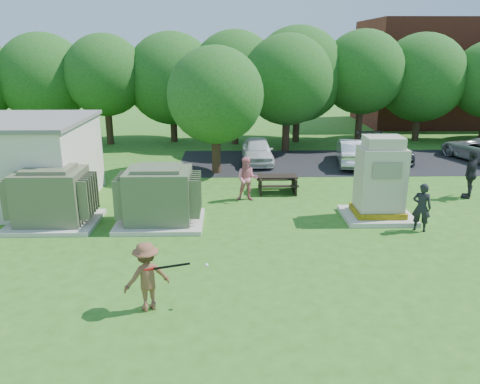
{
  "coord_description": "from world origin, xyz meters",
  "views": [
    {
      "loc": [
        -0.33,
        -11.0,
        5.97
      ],
      "look_at": [
        0.0,
        4.0,
        1.3
      ],
      "focal_mm": 35.0,
      "sensor_mm": 36.0,
      "label": 1
    }
  ],
  "objects_px": {
    "batter": "(147,277)",
    "person_at_picnic": "(247,179)",
    "car_silver_a": "(353,152)",
    "picnic_table": "(277,182)",
    "car_white": "(257,151)",
    "transformer_right": "(159,197)",
    "person_by_generator": "(422,207)",
    "generator_cabinet": "(380,183)",
    "transformer_left": "(52,198)",
    "car_dark": "(385,148)",
    "person_walking_right": "(471,174)"
  },
  "relations": [
    {
      "from": "batter",
      "to": "person_at_picnic",
      "type": "distance_m",
      "value": 8.61
    },
    {
      "from": "picnic_table",
      "to": "car_white",
      "type": "relative_size",
      "value": 0.44
    },
    {
      "from": "batter",
      "to": "car_silver_a",
      "type": "xyz_separation_m",
      "value": [
        8.42,
        14.09,
        -0.16
      ]
    },
    {
      "from": "person_by_generator",
      "to": "car_dark",
      "type": "xyz_separation_m",
      "value": [
        2.11,
        10.45,
        -0.2
      ]
    },
    {
      "from": "picnic_table",
      "to": "batter",
      "type": "distance_m",
      "value": 10.11
    },
    {
      "from": "transformer_left",
      "to": "person_walking_right",
      "type": "bearing_deg",
      "value": 9.62
    },
    {
      "from": "car_silver_a",
      "to": "car_dark",
      "type": "bearing_deg",
      "value": -142.24
    },
    {
      "from": "transformer_right",
      "to": "car_silver_a",
      "type": "relative_size",
      "value": 0.72
    },
    {
      "from": "transformer_right",
      "to": "person_at_picnic",
      "type": "distance_m",
      "value": 4.05
    },
    {
      "from": "transformer_left",
      "to": "picnic_table",
      "type": "xyz_separation_m",
      "value": [
        8.18,
        3.64,
        -0.52
      ]
    },
    {
      "from": "transformer_left",
      "to": "person_at_picnic",
      "type": "height_order",
      "value": "transformer_left"
    },
    {
      "from": "generator_cabinet",
      "to": "car_white",
      "type": "bearing_deg",
      "value": 114.19
    },
    {
      "from": "car_silver_a",
      "to": "car_dark",
      "type": "distance_m",
      "value": 2.35
    },
    {
      "from": "person_walking_right",
      "to": "generator_cabinet",
      "type": "bearing_deg",
      "value": -30.42
    },
    {
      "from": "picnic_table",
      "to": "person_at_picnic",
      "type": "bearing_deg",
      "value": -140.59
    },
    {
      "from": "car_silver_a",
      "to": "generator_cabinet",
      "type": "bearing_deg",
      "value": 90.98
    },
    {
      "from": "picnic_table",
      "to": "car_dark",
      "type": "relative_size",
      "value": 0.39
    },
    {
      "from": "car_dark",
      "to": "generator_cabinet",
      "type": "bearing_deg",
      "value": -117.61
    },
    {
      "from": "generator_cabinet",
      "to": "person_walking_right",
      "type": "distance_m",
      "value": 5.07
    },
    {
      "from": "person_at_picnic",
      "to": "car_dark",
      "type": "xyz_separation_m",
      "value": [
        7.83,
        7.04,
        -0.26
      ]
    },
    {
      "from": "transformer_left",
      "to": "transformer_right",
      "type": "relative_size",
      "value": 1.0
    },
    {
      "from": "transformer_left",
      "to": "generator_cabinet",
      "type": "relative_size",
      "value": 1.0
    },
    {
      "from": "generator_cabinet",
      "to": "person_at_picnic",
      "type": "relative_size",
      "value": 1.68
    },
    {
      "from": "picnic_table",
      "to": "person_at_picnic",
      "type": "xyz_separation_m",
      "value": [
        -1.33,
        -1.09,
        0.44
      ]
    },
    {
      "from": "generator_cabinet",
      "to": "car_dark",
      "type": "relative_size",
      "value": 0.69
    },
    {
      "from": "picnic_table",
      "to": "car_silver_a",
      "type": "bearing_deg",
      "value": 47.25
    },
    {
      "from": "person_by_generator",
      "to": "car_white",
      "type": "height_order",
      "value": "person_by_generator"
    },
    {
      "from": "transformer_left",
      "to": "car_silver_a",
      "type": "relative_size",
      "value": 0.72
    },
    {
      "from": "person_by_generator",
      "to": "car_silver_a",
      "type": "relative_size",
      "value": 0.4
    },
    {
      "from": "car_white",
      "to": "car_dark",
      "type": "relative_size",
      "value": 0.89
    },
    {
      "from": "car_white",
      "to": "person_walking_right",
      "type": "bearing_deg",
      "value": -37.48
    },
    {
      "from": "transformer_right",
      "to": "picnic_table",
      "type": "relative_size",
      "value": 1.77
    },
    {
      "from": "batter",
      "to": "car_silver_a",
      "type": "height_order",
      "value": "batter"
    },
    {
      "from": "batter",
      "to": "person_at_picnic",
      "type": "height_order",
      "value": "person_at_picnic"
    },
    {
      "from": "person_at_picnic",
      "to": "car_dark",
      "type": "bearing_deg",
      "value": 46.64
    },
    {
      "from": "picnic_table",
      "to": "car_white",
      "type": "distance_m",
      "value": 5.38
    },
    {
      "from": "picnic_table",
      "to": "person_at_picnic",
      "type": "height_order",
      "value": "person_at_picnic"
    },
    {
      "from": "transformer_right",
      "to": "person_by_generator",
      "type": "relative_size",
      "value": 1.8
    },
    {
      "from": "person_at_picnic",
      "to": "transformer_left",
      "type": "bearing_deg",
      "value": -154.9
    },
    {
      "from": "transformer_right",
      "to": "person_by_generator",
      "type": "height_order",
      "value": "transformer_right"
    },
    {
      "from": "person_at_picnic",
      "to": "car_white",
      "type": "bearing_deg",
      "value": 87.72
    },
    {
      "from": "picnic_table",
      "to": "generator_cabinet",
      "type": "bearing_deg",
      "value": -44.47
    },
    {
      "from": "generator_cabinet",
      "to": "batter",
      "type": "height_order",
      "value": "generator_cabinet"
    },
    {
      "from": "picnic_table",
      "to": "batter",
      "type": "height_order",
      "value": "batter"
    },
    {
      "from": "batter",
      "to": "car_silver_a",
      "type": "bearing_deg",
      "value": -147.25
    },
    {
      "from": "car_white",
      "to": "car_dark",
      "type": "xyz_separation_m",
      "value": [
        7.04,
        0.6,
        -0.03
      ]
    },
    {
      "from": "car_dark",
      "to": "transformer_left",
      "type": "bearing_deg",
      "value": -155.44
    },
    {
      "from": "car_silver_a",
      "to": "batter",
      "type": "bearing_deg",
      "value": 68.04
    },
    {
      "from": "batter",
      "to": "picnic_table",
      "type": "bearing_deg",
      "value": -139.56
    },
    {
      "from": "car_silver_a",
      "to": "car_dark",
      "type": "relative_size",
      "value": 0.96
    }
  ]
}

